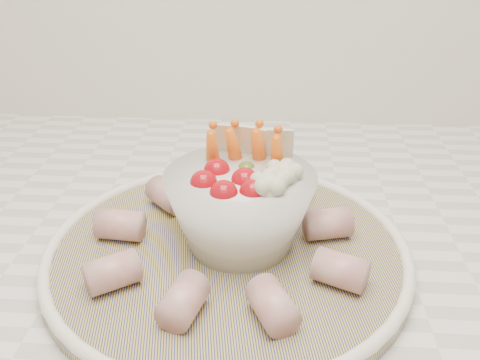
{
  "coord_description": "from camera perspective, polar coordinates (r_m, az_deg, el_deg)",
  "views": [
    {
      "loc": [
        -0.08,
        0.93,
        1.24
      ],
      "look_at": [
        -0.11,
        1.38,
        1.01
      ],
      "focal_mm": 40.0,
      "sensor_mm": 36.0,
      "label": 1
    }
  ],
  "objects": [
    {
      "name": "serving_platter",
      "position": [
        0.54,
        -1.35,
        -7.58
      ],
      "size": [
        0.41,
        0.41,
        0.02
      ],
      "color": "navy",
      "rests_on": "kitchen_counter"
    },
    {
      "name": "veggie_bowl",
      "position": [
        0.52,
        0.1,
        -2.72
      ],
      "size": [
        0.15,
        0.15,
        0.11
      ],
      "color": "silver",
      "rests_on": "serving_platter"
    },
    {
      "name": "cured_meat_rolls",
      "position": [
        0.53,
        -1.38,
        -5.83
      ],
      "size": [
        0.27,
        0.27,
        0.03
      ],
      "color": "#AA4D50",
      "rests_on": "serving_platter"
    }
  ]
}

